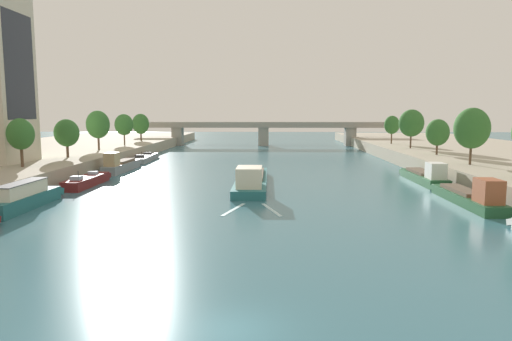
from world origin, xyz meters
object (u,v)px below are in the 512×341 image
tree_left_distant (141,124)px  moored_boat_left_far (121,165)px  bridge_far (263,130)px  tree_right_nearest (438,133)px  barge_midriver (251,179)px  moored_boat_right_second (425,176)px  tree_left_third (21,134)px  moored_boat_left_downstream (26,197)px  moored_boat_right_upstream (470,196)px  tree_right_midway (411,123)px  tree_right_distant (472,128)px  moored_boat_left_upstream (87,181)px  tree_left_by_lamp (98,125)px  tree_left_nearest (67,133)px  moored_boat_left_midway (145,158)px  tree_left_second (124,125)px  tree_right_end_of_row (392,125)px

tree_left_distant → moored_boat_left_far: bearing=-78.9°
bridge_far → tree_right_nearest: bearing=-61.6°
barge_midriver → tree_right_nearest: (29.40, 18.92, 5.04)m
moored_boat_right_second → tree_right_nearest: 17.20m
barge_midriver → moored_boat_right_second: size_ratio=1.62×
tree_left_third → bridge_far: (29.61, 71.74, -2.23)m
moored_boat_left_downstream → moored_boat_left_far: bearing=89.7°
moored_boat_right_upstream → tree_right_midway: 44.45m
tree_right_nearest → tree_right_midway: (-0.16, 13.60, 1.20)m
moored_boat_left_far → tree_left_third: tree_left_third is taller
moored_boat_left_far → tree_left_third: (-7.94, -14.17, 5.49)m
moored_boat_right_second → tree_right_distant: tree_right_distant is taller
tree_right_nearest → bridge_far: 60.55m
barge_midriver → moored_boat_left_upstream: bearing=179.2°
barge_midriver → tree_left_by_lamp: 39.86m
barge_midriver → tree_right_nearest: tree_right_nearest is taller
moored_boat_right_upstream → tree_right_distant: tree_right_distant is taller
tree_left_nearest → moored_boat_left_midway: bearing=68.0°
tree_left_nearest → tree_left_second: bearing=90.1°
moored_boat_left_far → moored_boat_left_midway: bearing=91.6°
tree_left_third → tree_right_end_of_row: 73.33m
tree_left_by_lamp → tree_left_second: tree_left_by_lamp is taller
moored_boat_left_downstream → moored_boat_right_second: 47.28m
moored_boat_left_downstream → tree_right_midway: (50.42, 46.29, 6.03)m
tree_left_nearest → tree_left_third: bearing=-91.9°
barge_midriver → moored_boat_left_midway: barge_midriver is taller
moored_boat_right_second → tree_left_second: 63.58m
barge_midriver → tree_left_second: size_ratio=3.43×
moored_boat_left_downstream → tree_left_nearest: 28.05m
moored_boat_left_far → moored_boat_right_upstream: 50.20m
moored_boat_left_midway → tree_right_midway: tree_right_midway is taller
moored_boat_left_upstream → tree_left_second: tree_left_second is taller
barge_midriver → moored_boat_left_far: 25.61m
tree_left_nearest → tree_right_distant: size_ratio=0.78×
moored_boat_left_far → tree_left_by_lamp: bearing=122.8°
tree_left_nearest → tree_right_end_of_row: size_ratio=0.96×
moored_boat_left_far → tree_left_second: tree_left_second is taller
moored_boat_left_downstream → tree_left_distant: size_ratio=1.81×
moored_boat_left_upstream → moored_boat_right_upstream: size_ratio=0.78×
moored_boat_right_upstream → tree_left_distant: tree_left_distant is taller
moored_boat_right_upstream → tree_left_second: 72.92m
moored_boat_right_upstream → tree_right_end_of_row: size_ratio=2.36×
moored_boat_left_far → moored_boat_right_second: size_ratio=0.97×
moored_boat_left_far → tree_right_nearest: tree_right_nearest is taller
moored_boat_left_midway → tree_left_third: 31.49m
barge_midriver → tree_left_second: (-28.60, 41.08, 5.66)m
moored_boat_right_upstream → moored_boat_left_upstream: bearing=165.4°
tree_left_third → tree_left_second: (0.38, 40.66, 0.10)m
tree_left_second → tree_right_midway: 58.48m
moored_boat_left_midway → bridge_far: bearing=62.1°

